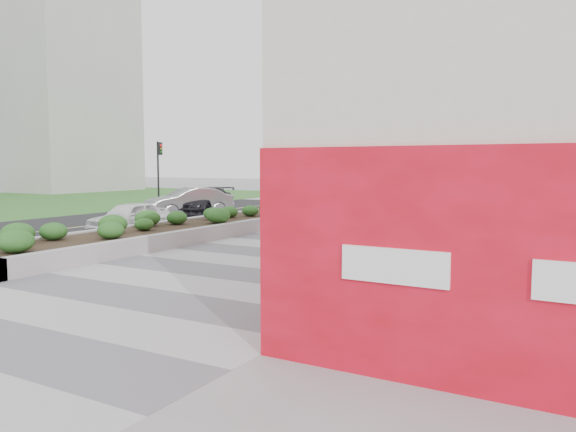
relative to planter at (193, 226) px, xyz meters
The scene contains 14 objects.
ground 8.91m from the planter, 51.84° to the right, with size 160.00×160.00×0.00m, color gray.
walkway 6.81m from the planter, 36.03° to the right, with size 8.00×36.00×0.01m, color #A8A8AD.
building 13.12m from the planter, ahead, with size 6.04×24.08×8.00m.
planter is the anchor object (origin of this frame).
street 6.51m from the planter, behind, with size 10.00×40.00×0.00m, color black.
traffic_signal_near 10.90m from the planter, 99.35° to the left, with size 0.33×0.28×4.20m.
traffic_signal_far 15.00m from the planter, 137.54° to the left, with size 0.33×0.28×4.20m.
distant_bldg_west_a 46.92m from the planter, 149.79° to the left, with size 18.00×12.00×22.00m, color #ADAAA3.
distant_bldg_north_l 48.95m from the planter, 89.40° to the left, with size 16.00×12.00×20.00m, color #ADAAA3.
manhole_cover 7.22m from the planter, 33.69° to the right, with size 0.44×0.44×0.01m, color #595654.
skateboarder 6.24m from the planter, 31.89° to the left, with size 0.57×0.75×1.59m.
car_white 3.03m from the planter, behind, with size 1.50×3.73×1.27m, color white.
car_silver 8.70m from the planter, 130.86° to the left, with size 1.63×4.66×1.54m, color #93969A.
car_dark 9.79m from the planter, 126.08° to the left, with size 2.07×5.09×1.48m, color black.
Camera 1 is at (8.29, -9.78, 2.77)m, focal length 35.00 mm.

